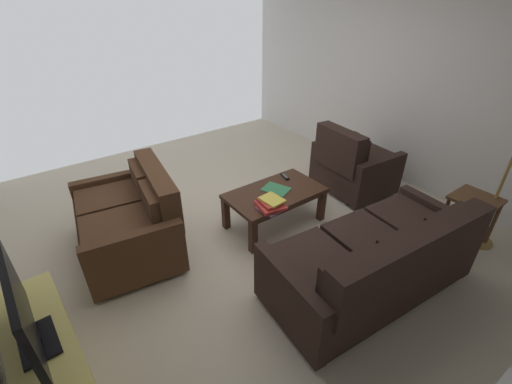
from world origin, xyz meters
TOP-DOWN VIEW (x-y plane):
  - ground_plane at (0.00, 0.00)m, footprint 4.84×5.66m
  - wall_left at (-2.42, 0.00)m, footprint 0.12×5.66m
  - sofa_main at (-0.33, 1.45)m, footprint 1.88×1.01m
  - loveseat_near at (1.12, -0.35)m, footprint 1.02×1.35m
  - coffee_table at (-0.29, 0.15)m, footprint 1.05×0.60m
  - end_table at (-1.68, 1.58)m, footprint 0.40×0.40m
  - tv_stand at (2.04, 0.79)m, footprint 0.43×1.27m
  - flat_tv at (2.04, 0.79)m, footprint 0.22×0.83m
  - armchair_side at (-1.56, 0.15)m, footprint 0.86×0.95m
  - book_stack at (-0.05, 0.38)m, footprint 0.30×0.31m
  - tv_remote at (-0.59, -0.04)m, footprint 0.09×0.17m
  - loose_magazine at (-0.33, 0.12)m, footprint 0.31×0.34m

SIDE VIEW (x-z plane):
  - ground_plane at x=0.00m, z-range -0.01..0.00m
  - tv_stand at x=2.04m, z-range 0.00..0.51m
  - coffee_table at x=-0.29m, z-range 0.14..0.57m
  - loveseat_near at x=1.12m, z-range -0.06..0.79m
  - sofa_main at x=-0.33m, z-range -0.06..0.78m
  - armchair_side at x=-1.56m, z-range -0.07..0.82m
  - loose_magazine at x=-0.33m, z-range 0.42..0.43m
  - tv_remote at x=-0.59m, z-range 0.42..0.44m
  - end_table at x=-1.68m, z-range 0.16..0.71m
  - book_stack at x=-0.05m, z-range 0.42..0.53m
  - flat_tv at x=2.04m, z-range 0.52..1.06m
  - wall_left at x=-2.42m, z-range 0.00..2.52m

